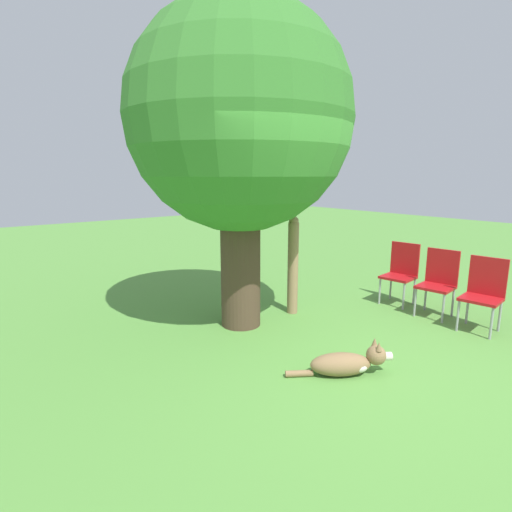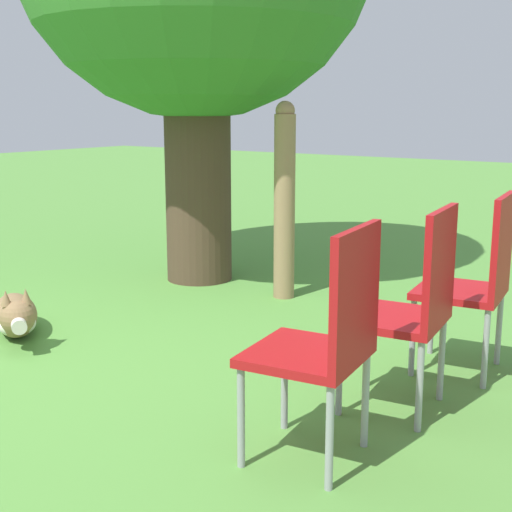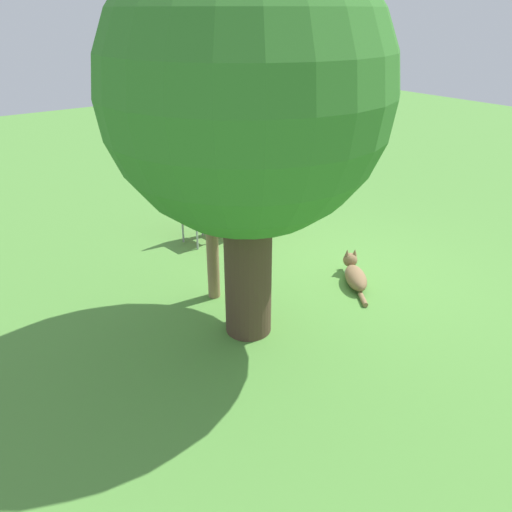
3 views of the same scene
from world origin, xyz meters
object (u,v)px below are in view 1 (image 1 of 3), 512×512
(fence_post, at_px, (293,265))
(red_chair_1, at_px, (438,279))
(dog, at_px, (348,363))
(oak_tree, at_px, (239,122))
(red_chair_0, at_px, (484,290))
(red_chair_2, at_px, (401,270))

(fence_post, relative_size, red_chair_1, 1.49)
(dog, distance_m, fence_post, 1.96)
(red_chair_1, bearing_deg, fence_post, -47.97)
(red_chair_1, bearing_deg, oak_tree, -37.66)
(red_chair_0, bearing_deg, fence_post, -60.47)
(dog, bearing_deg, oak_tree, 124.43)
(fence_post, bearing_deg, oak_tree, 174.85)
(fence_post, bearing_deg, red_chair_0, -53.05)
(fence_post, distance_m, red_chair_1, 2.04)
(red_chair_0, relative_size, red_chair_2, 1.00)
(oak_tree, distance_m, red_chair_0, 3.70)
(red_chair_1, bearing_deg, red_chair_0, 75.81)
(red_chair_0, bearing_deg, oak_tree, -48.58)
(red_chair_0, relative_size, red_chair_1, 1.00)
(dog, bearing_deg, fence_post, 97.37)
(oak_tree, height_order, fence_post, oak_tree)
(red_chair_1, bearing_deg, red_chair_2, -104.19)
(red_chair_2, bearing_deg, red_chair_1, 75.81)
(fence_post, bearing_deg, dog, -115.93)
(dog, distance_m, red_chair_2, 2.66)
(oak_tree, relative_size, dog, 4.29)
(fence_post, bearing_deg, red_chair_2, -23.04)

